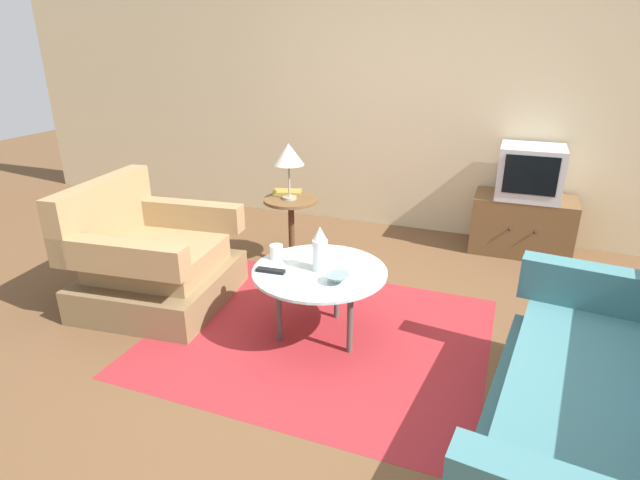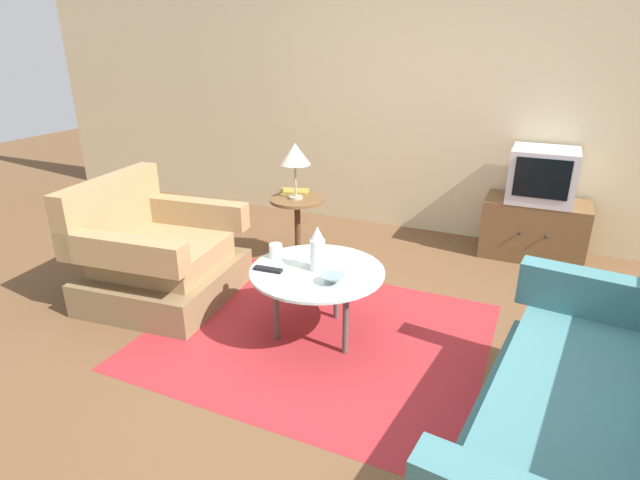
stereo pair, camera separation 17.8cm
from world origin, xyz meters
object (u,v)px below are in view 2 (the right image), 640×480
side_table (297,217)px  mug (276,251)px  vase (317,249)px  tv_remote_dark (268,270)px  couch (605,439)px  book (294,191)px  table_lamp (295,155)px  bowl (333,279)px  armchair (157,259)px  television (543,175)px  tv_stand (534,229)px  coffee_table (317,275)px

side_table → mug: side_table is taller
side_table → mug: size_ratio=4.31×
vase → tv_remote_dark: bearing=-151.8°
couch → book: bearing=59.3°
table_lamp → bowl: (0.79, -1.08, -0.43)m
armchair → television: size_ratio=2.09×
side_table → vase: size_ratio=2.03×
bowl → tv_remote_dark: 0.42m
couch → vase: size_ratio=6.53×
tv_stand → couch: bearing=-81.2°
tv_stand → book: book is taller
television → book: television is taller
couch → armchair: bearing=83.6°
book → vase: bearing=-73.8°
side_table → tv_remote_dark: size_ratio=3.13×
armchair → television: 3.12m
side_table → mug: (0.31, -0.91, 0.10)m
television → table_lamp: size_ratio=1.15×
coffee_table → tv_remote_dark: bearing=-152.3°
book → side_table: bearing=-72.1°
armchair → coffee_table: size_ratio=1.30×
tv_stand → vase: 2.27m
couch → table_lamp: size_ratio=4.09×
coffee_table → tv_stand: 2.25m
side_table → mug: bearing=-71.3°
side_table → vase: vase is taller
vase → book: size_ratio=1.07×
television → mug: bearing=-128.3°
armchair → book: size_ratio=4.08×
book → bowl: bearing=-71.5°
couch → mug: bearing=76.3°
armchair → couch: couch is taller
couch → vase: 1.71m
couch → coffee_table: (-1.55, 0.64, 0.13)m
tv_stand → table_lamp: table_lamp is taller
tv_remote_dark → mug: bearing=-80.6°
television → tv_stand: bearing=90.0°
vase → mug: 0.33m
side_table → table_lamp: (-0.01, -0.01, 0.52)m
coffee_table → bowl: bearing=-39.3°
tv_remote_dark → book: 1.33m
television → vase: (-1.16, -1.92, -0.13)m
side_table → bowl: size_ratio=3.92×
television → book: (-1.87, -0.82, -0.14)m
bowl → book: bearing=125.4°
vase → couch: bearing=-22.4°
armchair → tv_remote_dark: bearing=74.6°
armchair → vase: armchair is taller
book → couch: bearing=-54.4°
couch → vase: (-1.55, 0.64, 0.30)m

